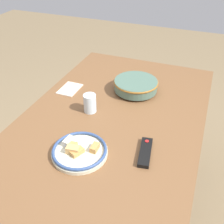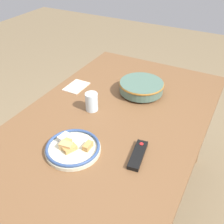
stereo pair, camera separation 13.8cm
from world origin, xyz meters
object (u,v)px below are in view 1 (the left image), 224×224
(noodle_bowl, at_px, (136,85))
(tv_remote, at_px, (145,152))
(food_plate, at_px, (79,151))
(drinking_glass, at_px, (90,103))

(noodle_bowl, bearing_deg, tv_remote, 21.65)
(noodle_bowl, distance_m, tv_remote, 0.54)
(food_plate, bearing_deg, tv_remote, 111.14)
(noodle_bowl, xyz_separation_m, tv_remote, (0.50, 0.20, -0.03))
(tv_remote, bearing_deg, drinking_glass, 141.48)
(food_plate, relative_size, tv_remote, 1.37)
(food_plate, distance_m, tv_remote, 0.30)
(noodle_bowl, distance_m, drinking_glass, 0.34)
(noodle_bowl, height_order, tv_remote, noodle_bowl)
(tv_remote, bearing_deg, food_plate, -167.59)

